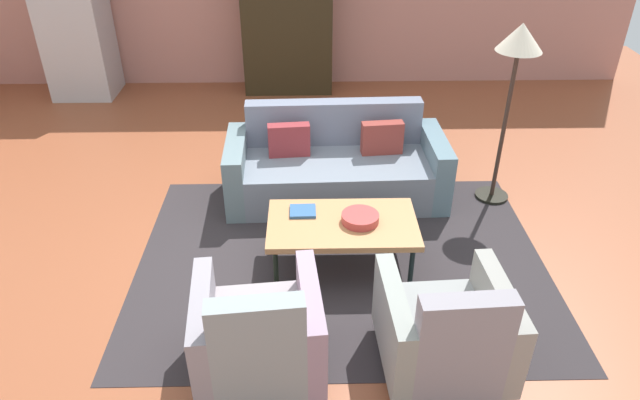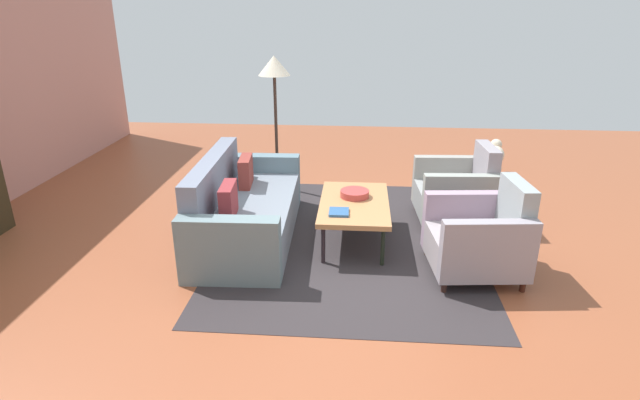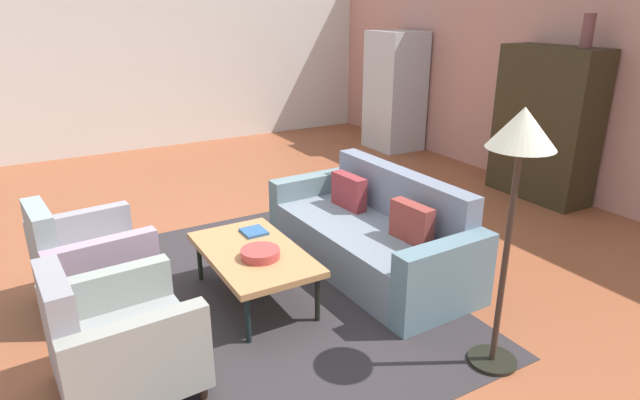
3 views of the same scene
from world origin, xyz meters
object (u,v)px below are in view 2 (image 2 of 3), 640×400
at_px(fruit_bowl, 355,194).
at_px(floor_lamp, 274,78).
at_px(armchair_left, 482,238).
at_px(book_stack, 339,212).
at_px(dog, 495,155).
at_px(couch, 241,211).
at_px(armchair_right, 459,192).
at_px(coffee_table, 354,205).

relative_size(fruit_bowl, floor_lamp, 0.17).
distance_m(armchair_left, floor_lamp, 3.27).
distance_m(book_stack, dog, 3.35).
bearing_deg(armchair_left, couch, 70.40).
bearing_deg(dog, armchair_right, 168.04).
bearing_deg(book_stack, fruit_bowl, -17.59).
distance_m(floor_lamp, dog, 3.30).
bearing_deg(floor_lamp, coffee_table, -146.07).
bearing_deg(floor_lamp, armchair_right, -113.24).
height_order(floor_lamp, dog, floor_lamp).
distance_m(armchair_left, fruit_bowl, 1.38).
xyz_separation_m(coffee_table, floor_lamp, (1.55, 1.04, 1.05)).
bearing_deg(fruit_bowl, armchair_right, -68.34).
bearing_deg(coffee_table, book_stack, 155.43).
relative_size(fruit_bowl, dog, 0.43).
xyz_separation_m(coffee_table, book_stack, (-0.32, 0.15, 0.05)).
bearing_deg(couch, fruit_bowl, 95.07).
bearing_deg(floor_lamp, fruit_bowl, -143.52).
bearing_deg(dog, couch, 139.42).
distance_m(coffee_table, book_stack, 0.35).
bearing_deg(armchair_left, fruit_bowl, 52.31).
bearing_deg(armchair_right, dog, -28.60).
distance_m(armchair_right, dog, 1.86).
relative_size(coffee_table, dog, 1.72).
relative_size(coffee_table, armchair_right, 1.36).
xyz_separation_m(couch, armchair_right, (0.61, -2.35, 0.06)).
bearing_deg(coffee_table, dog, -40.70).
bearing_deg(armchair_left, dog, -21.01).
bearing_deg(armchair_left, coffee_table, 57.52).
bearing_deg(couch, dog, 124.15).
relative_size(coffee_table, book_stack, 5.59).
bearing_deg(book_stack, armchair_left, -101.88).
height_order(couch, floor_lamp, floor_lamp).
bearing_deg(couch, armchair_right, 102.64).
relative_size(armchair_left, dog, 1.26).
distance_m(couch, armchair_right, 2.43).
distance_m(fruit_bowl, dog, 2.91).
bearing_deg(fruit_bowl, book_stack, 162.41).
bearing_deg(armchair_right, armchair_left, 176.81).
relative_size(armchair_left, book_stack, 4.10).
distance_m(coffee_table, armchair_left, 1.31).
xyz_separation_m(fruit_bowl, book_stack, (-0.46, 0.15, -0.02)).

